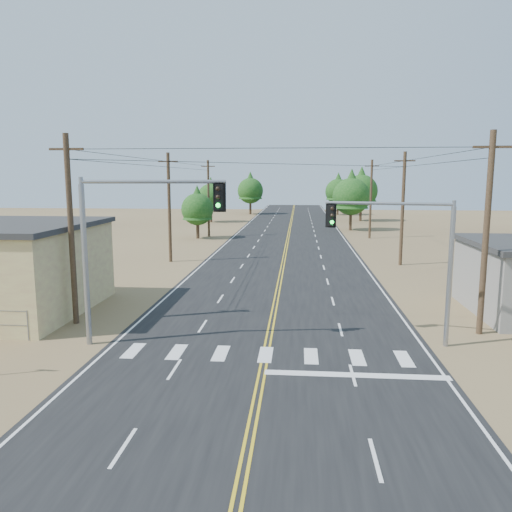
# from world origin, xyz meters

# --- Properties ---
(ground) EXTENTS (220.00, 220.00, 0.00)m
(ground) POSITION_xyz_m (0.00, 0.00, 0.00)
(ground) COLOR #937A4F
(ground) RESTS_ON ground
(road) EXTENTS (15.00, 200.00, 0.02)m
(road) POSITION_xyz_m (0.00, 30.00, 0.01)
(road) COLOR black
(road) RESTS_ON ground
(utility_pole_left_near) EXTENTS (1.80, 0.30, 10.00)m
(utility_pole_left_near) POSITION_xyz_m (-10.50, 12.00, 5.12)
(utility_pole_left_near) COLOR #4C3826
(utility_pole_left_near) RESTS_ON ground
(utility_pole_left_mid) EXTENTS (1.80, 0.30, 10.00)m
(utility_pole_left_mid) POSITION_xyz_m (-10.50, 32.00, 5.12)
(utility_pole_left_mid) COLOR #4C3826
(utility_pole_left_mid) RESTS_ON ground
(utility_pole_left_far) EXTENTS (1.80, 0.30, 10.00)m
(utility_pole_left_far) POSITION_xyz_m (-10.50, 52.00, 5.12)
(utility_pole_left_far) COLOR #4C3826
(utility_pole_left_far) RESTS_ON ground
(utility_pole_right_near) EXTENTS (1.80, 0.30, 10.00)m
(utility_pole_right_near) POSITION_xyz_m (10.50, 12.00, 5.12)
(utility_pole_right_near) COLOR #4C3826
(utility_pole_right_near) RESTS_ON ground
(utility_pole_right_mid) EXTENTS (1.80, 0.30, 10.00)m
(utility_pole_right_mid) POSITION_xyz_m (10.50, 32.00, 5.12)
(utility_pole_right_mid) COLOR #4C3826
(utility_pole_right_mid) RESTS_ON ground
(utility_pole_right_far) EXTENTS (1.80, 0.30, 10.00)m
(utility_pole_right_far) POSITION_xyz_m (10.50, 52.00, 5.12)
(utility_pole_right_far) COLOR #4C3826
(utility_pole_right_far) RESTS_ON ground
(signal_mast_left) EXTENTS (6.57, 1.23, 7.80)m
(signal_mast_left) POSITION_xyz_m (-6.49, 9.05, 5.29)
(signal_mast_left) COLOR gray
(signal_mast_left) RESTS_ON ground
(signal_mast_right) EXTENTS (5.74, 1.51, 6.76)m
(signal_mast_right) POSITION_xyz_m (6.63, 10.30, 4.59)
(signal_mast_right) COLOR gray
(signal_mast_right) RESTS_ON ground
(tree_left_near) EXTENTS (4.10, 4.10, 6.83)m
(tree_left_near) POSITION_xyz_m (-11.56, 49.85, 4.17)
(tree_left_near) COLOR #3F2D1E
(tree_left_near) RESTS_ON ground
(tree_left_mid) EXTENTS (4.73, 4.73, 7.88)m
(tree_left_mid) POSITION_xyz_m (-14.00, 73.50, 4.82)
(tree_left_mid) COLOR #3F2D1E
(tree_left_mid) RESTS_ON ground
(tree_left_far) EXTENTS (5.43, 5.43, 9.05)m
(tree_left_far) POSITION_xyz_m (-9.00, 93.16, 5.53)
(tree_left_far) COLOR #3F2D1E
(tree_left_far) RESTS_ON ground
(tree_right_near) EXTENTS (5.45, 5.45, 9.08)m
(tree_right_near) POSITION_xyz_m (9.00, 61.65, 5.56)
(tree_right_near) COLOR #3F2D1E
(tree_right_near) RESTS_ON ground
(tree_right_mid) EXTENTS (5.86, 5.86, 9.76)m
(tree_right_mid) POSITION_xyz_m (12.41, 78.07, 5.97)
(tree_right_mid) COLOR #3F2D1E
(tree_right_mid) RESTS_ON ground
(tree_right_far) EXTENTS (5.30, 5.30, 8.83)m
(tree_right_far) POSITION_xyz_m (9.43, 92.59, 5.40)
(tree_right_far) COLOR #3F2D1E
(tree_right_far) RESTS_ON ground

